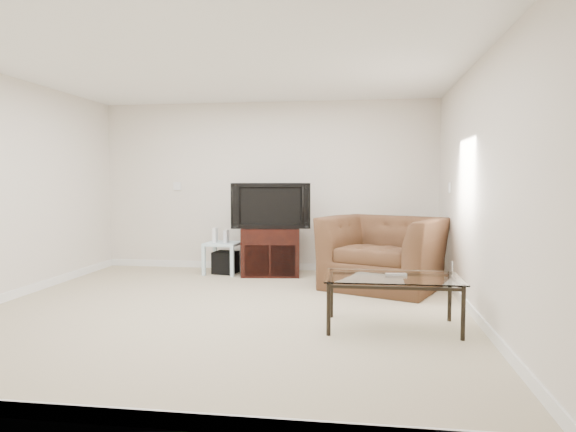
# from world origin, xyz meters

# --- Properties ---
(floor) EXTENTS (5.00, 5.00, 0.00)m
(floor) POSITION_xyz_m (0.00, 0.00, 0.00)
(floor) COLOR tan
(floor) RESTS_ON ground
(ceiling) EXTENTS (5.00, 5.00, 0.00)m
(ceiling) POSITION_xyz_m (0.00, 0.00, 2.50)
(ceiling) COLOR white
(ceiling) RESTS_ON ground
(wall_back) EXTENTS (5.00, 0.02, 2.50)m
(wall_back) POSITION_xyz_m (0.00, 2.50, 1.25)
(wall_back) COLOR silver
(wall_back) RESTS_ON ground
(wall_right) EXTENTS (0.02, 5.00, 2.50)m
(wall_right) POSITION_xyz_m (2.50, 0.00, 1.25)
(wall_right) COLOR silver
(wall_right) RESTS_ON ground
(plate_back) EXTENTS (0.12, 0.02, 0.12)m
(plate_back) POSITION_xyz_m (-1.40, 2.49, 1.25)
(plate_back) COLOR white
(plate_back) RESTS_ON wall_back
(plate_right_switch) EXTENTS (0.02, 0.09, 0.13)m
(plate_right_switch) POSITION_xyz_m (2.49, 1.60, 1.25)
(plate_right_switch) COLOR white
(plate_right_switch) RESTS_ON wall_right
(plate_right_outlet) EXTENTS (0.02, 0.08, 0.12)m
(plate_right_outlet) POSITION_xyz_m (2.49, 1.30, 0.30)
(plate_right_outlet) COLOR white
(plate_right_outlet) RESTS_ON wall_right
(tv_stand) EXTENTS (0.87, 0.65, 0.67)m
(tv_stand) POSITION_xyz_m (0.14, 2.05, 0.34)
(tv_stand) COLOR black
(tv_stand) RESTS_ON floor
(dvd_player) EXTENTS (0.48, 0.36, 0.06)m
(dvd_player) POSITION_xyz_m (0.14, 2.01, 0.56)
(dvd_player) COLOR black
(dvd_player) RESTS_ON tv_stand
(television) EXTENTS (1.04, 0.36, 0.63)m
(television) POSITION_xyz_m (0.14, 2.02, 0.99)
(television) COLOR black
(television) RESTS_ON tv_stand
(side_table) EXTENTS (0.51, 0.51, 0.45)m
(side_table) POSITION_xyz_m (-0.56, 2.05, 0.23)
(side_table) COLOR #ABC5CF
(side_table) RESTS_ON floor
(subwoofer) EXTENTS (0.36, 0.36, 0.31)m
(subwoofer) POSITION_xyz_m (-0.53, 2.07, 0.16)
(subwoofer) COLOR black
(subwoofer) RESTS_ON floor
(game_console) EXTENTS (0.05, 0.15, 0.21)m
(game_console) POSITION_xyz_m (-0.68, 2.04, 0.56)
(game_console) COLOR white
(game_console) RESTS_ON side_table
(game_case) EXTENTS (0.05, 0.13, 0.18)m
(game_case) POSITION_xyz_m (-0.51, 2.03, 0.54)
(game_case) COLOR silver
(game_case) RESTS_ON side_table
(recliner) EXTENTS (1.60, 1.35, 1.19)m
(recliner) POSITION_xyz_m (1.68, 1.38, 0.60)
(recliner) COLOR #4A2B1D
(recliner) RESTS_ON floor
(coffee_table) EXTENTS (1.22, 0.70, 0.47)m
(coffee_table) POSITION_xyz_m (1.68, -0.38, 0.24)
(coffee_table) COLOR black
(coffee_table) RESTS_ON floor
(remote) EXTENTS (0.19, 0.07, 0.02)m
(remote) POSITION_xyz_m (1.72, -0.35, 0.49)
(remote) COLOR #B2B2B7
(remote) RESTS_ON coffee_table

